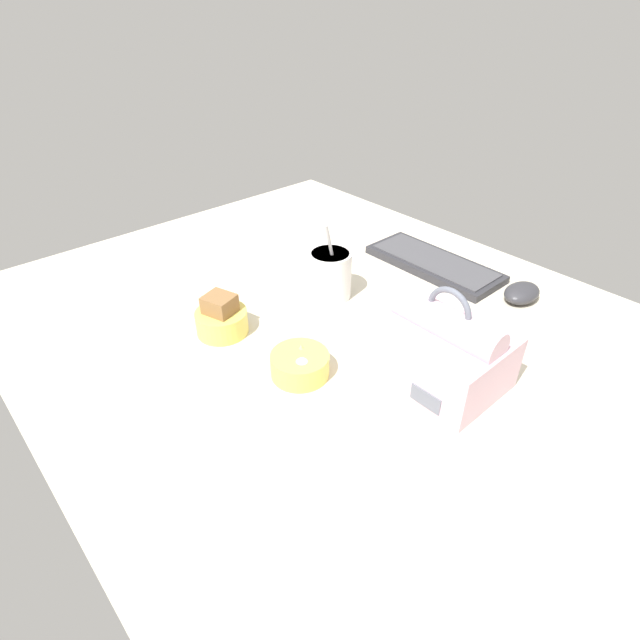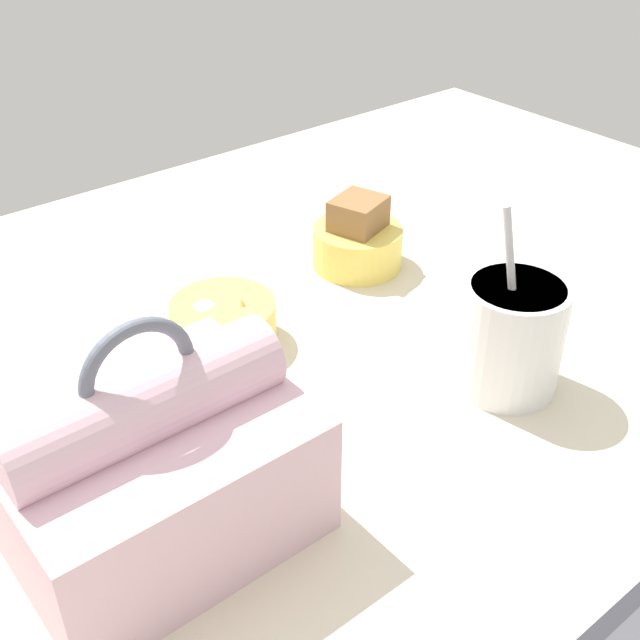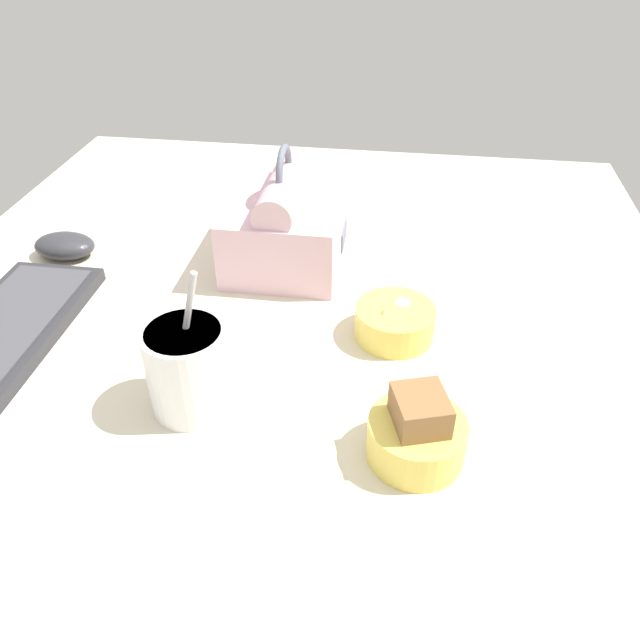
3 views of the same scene
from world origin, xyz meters
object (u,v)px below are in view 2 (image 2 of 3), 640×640
(lunch_bag, at_px, (153,465))
(soup_cup, at_px, (511,335))
(bento_bowl_sandwich, at_px, (358,241))
(bento_bowl_snacks, at_px, (224,321))

(lunch_bag, xyz_separation_m, soup_cup, (-0.33, 0.05, -0.01))
(lunch_bag, relative_size, soup_cup, 1.18)
(bento_bowl_sandwich, bearing_deg, soup_cup, 80.77)
(bento_bowl_snacks, bearing_deg, bento_bowl_sandwich, -171.01)
(soup_cup, height_order, bento_bowl_snacks, soup_cup)
(bento_bowl_sandwich, bearing_deg, lunch_bag, 28.89)
(lunch_bag, bearing_deg, bento_bowl_snacks, -134.46)
(soup_cup, relative_size, bento_bowl_sandwich, 1.72)
(soup_cup, relative_size, bento_bowl_snacks, 1.69)
(soup_cup, distance_m, bento_bowl_snacks, 0.27)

